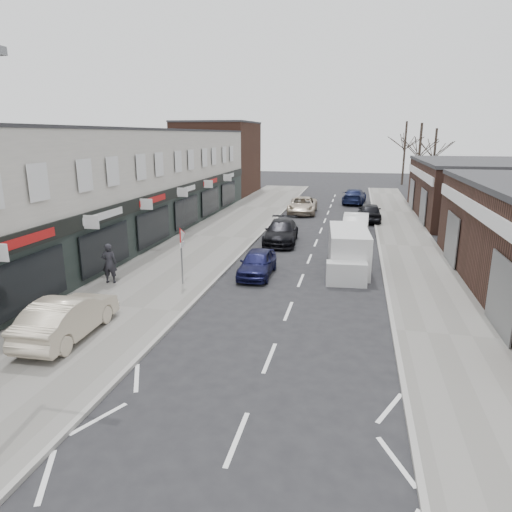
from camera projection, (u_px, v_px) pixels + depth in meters
The scene contains 19 objects.
ground at pixel (210, 505), 8.56m from camera, with size 160.00×160.00×0.00m, color black.
pavement_left at pixel (215, 237), 30.71m from camera, with size 5.50×64.00×0.12m, color slate.
pavement_right at pixel (409, 247), 28.11m from camera, with size 3.50×64.00×0.12m, color slate.
shop_terrace_left at pixel (100, 187), 28.85m from camera, with size 8.00×41.00×7.10m, color beige.
brick_block_far at pixel (218, 159), 52.80m from camera, with size 8.00×10.00×8.00m, color #45271D.
right_unit_far at pixel (482, 191), 37.48m from camera, with size 10.00×16.00×4.50m, color #3A221A.
tree_far_a at pixel (416, 196), 51.99m from camera, with size 3.60×3.60×8.00m, color #382D26, non-canonical shape.
tree_far_b at pixel (431, 190), 57.14m from camera, with size 3.60×3.60×7.50m, color #382D26, non-canonical shape.
tree_far_c at pixel (402, 185), 63.42m from camera, with size 3.60×3.60×8.50m, color #382D26, non-canonical shape.
warning_sign at pixel (182, 239), 20.39m from camera, with size 0.12×0.80×2.70m.
white_van at pixel (348, 251), 23.18m from camera, with size 2.25×5.53×2.10m.
sedan_on_pavement at pixel (68, 317), 15.27m from camera, with size 1.52×4.36×1.44m, color beige.
pedestrian at pixel (109, 263), 20.83m from camera, with size 0.68×0.44×1.86m, color black.
parked_car_left_a at pixel (257, 263), 22.38m from camera, with size 1.52×3.78×1.29m, color #121339.
parked_car_left_b at pixel (281, 232), 29.17m from camera, with size 2.01×4.94×1.44m, color black.
parked_car_left_c at pixel (302, 205), 40.09m from camera, with size 2.37×5.15×1.43m, color #B7A892.
parked_car_right_a at pixel (356, 223), 31.66m from camera, with size 1.65×4.74×1.56m, color silver.
parked_car_right_b at pixel (370, 212), 36.40m from camera, with size 1.76×4.39×1.49m, color black.
parked_car_right_c at pixel (354, 196), 45.89m from camera, with size 2.09×5.14×1.49m, color #13193B.
Camera 1 is at (2.36, -6.71, 6.74)m, focal length 32.00 mm.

